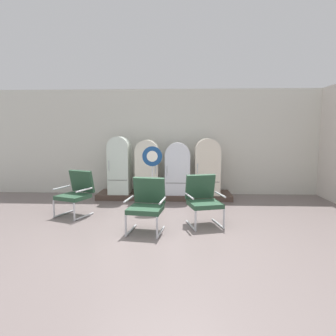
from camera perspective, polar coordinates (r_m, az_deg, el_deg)
ground at (r=5.46m, az=-2.50°, el=-13.30°), size 12.00×10.00×0.05m
back_wall at (r=8.78m, az=-0.53°, el=5.25°), size 11.76×0.12×3.18m
display_plinth at (r=8.33m, az=-0.74°, el=-5.42°), size 3.82×0.95×0.16m
refrigerator_0 at (r=8.23m, az=-9.65°, el=0.96°), size 0.59×0.65×1.62m
refrigerator_1 at (r=8.09m, az=-4.15°, el=0.56°), size 0.64×0.62×1.53m
refrigerator_2 at (r=8.09m, az=1.92°, el=0.24°), size 0.69×0.70×1.45m
refrigerator_3 at (r=8.09m, az=7.81°, el=0.65°), size 0.69×0.66×1.57m
armchair_left at (r=6.85m, az=-17.86°, el=-4.47°), size 0.85×0.89×1.01m
armchair_right at (r=5.91m, az=7.04°, el=-5.97°), size 0.80×0.84×1.01m
armchair_center at (r=5.50m, az=-4.24°, el=-6.93°), size 0.76×0.79×1.01m
sign_stand at (r=6.89m, az=-3.14°, el=-2.06°), size 0.48×0.32×1.56m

